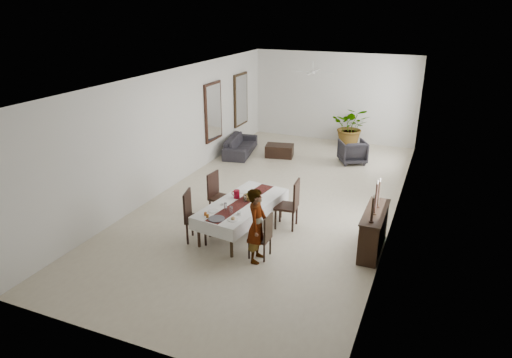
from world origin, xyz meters
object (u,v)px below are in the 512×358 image
at_px(red_pitcher, 237,194).
at_px(woman, 257,225).
at_px(sideboard_body, 373,232).
at_px(dining_table_top, 242,204).
at_px(sofa, 240,145).

xyz_separation_m(red_pitcher, woman, (0.99, -1.18, -0.04)).
distance_m(woman, sideboard_body, 2.45).
distance_m(dining_table_top, woman, 1.28).
bearing_deg(woman, dining_table_top, 31.91).
bearing_deg(dining_table_top, sofa, 122.74).
relative_size(woman, sideboard_body, 1.07).
xyz_separation_m(red_pitcher, sofa, (-2.19, 5.00, -0.51)).
bearing_deg(sofa, woman, -163.71).
xyz_separation_m(dining_table_top, woman, (0.78, -1.01, 0.09)).
xyz_separation_m(woman, sofa, (-3.18, 6.18, -0.47)).
distance_m(red_pitcher, sideboard_body, 3.08).
distance_m(dining_table_top, sideboard_body, 2.86).
bearing_deg(sideboard_body, red_pitcher, -178.25).
distance_m(dining_table_top, red_pitcher, 0.30).
relative_size(red_pitcher, sofa, 0.09).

